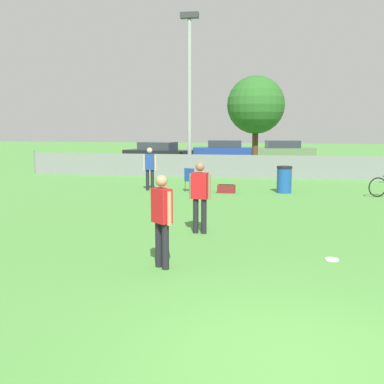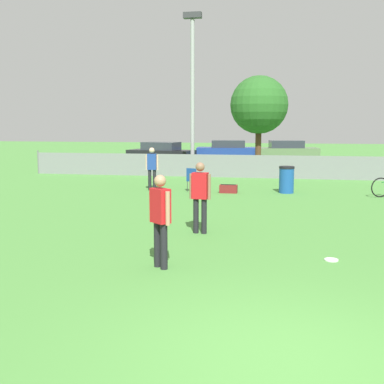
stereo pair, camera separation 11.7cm
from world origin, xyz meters
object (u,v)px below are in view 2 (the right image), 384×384
object	(u,v)px
light_pole	(193,80)
player_thrower_red	(160,215)
parked_car_olive	(286,151)
trash_bin	(286,180)
tree_near_pole	(259,105)
parked_car_dark	(161,153)
spectator_in_blue	(152,166)
folding_chair_sideline	(193,179)
parked_car_blue	(228,150)
gear_bag_sideline	(228,189)
frisbee_disc	(331,260)
player_defender_red	(200,193)

from	to	relation	value
light_pole	player_thrower_red	xyz separation A→B (m)	(2.46, -16.05, -3.79)
parked_car_olive	trash_bin	bearing A→B (deg)	-100.29
tree_near_pole	parked_car_dark	size ratio (longest dim) A/B	1.12
spectator_in_blue	folding_chair_sideline	bearing A→B (deg)	171.14
parked_car_blue	parked_car_olive	bearing A→B (deg)	-2.80
spectator_in_blue	tree_near_pole	bearing A→B (deg)	-120.22
light_pole	gear_bag_sideline	world-z (taller)	light_pole
player_thrower_red	spectator_in_blue	world-z (taller)	player_thrower_red
player_thrower_red	gear_bag_sideline	world-z (taller)	player_thrower_red
frisbee_disc	parked_car_olive	size ratio (longest dim) A/B	0.06
light_pole	trash_bin	bearing A→B (deg)	-51.52
light_pole	player_thrower_red	distance (m)	16.67
player_defender_red	folding_chair_sideline	distance (m)	7.09
player_defender_red	parked_car_dark	world-z (taller)	player_defender_red
parked_car_blue	player_defender_red	bearing A→B (deg)	-91.53
frisbee_disc	parked_car_blue	distance (m)	25.59
frisbee_disc	parked_car_dark	size ratio (longest dim) A/B	0.06
tree_near_pole	gear_bag_sideline	bearing A→B (deg)	-94.42
parked_car_blue	tree_near_pole	bearing A→B (deg)	-78.91
spectator_in_blue	parked_car_blue	distance (m)	16.37
trash_bin	gear_bag_sideline	world-z (taller)	trash_bin
frisbee_disc	trash_bin	xyz separation A→B (m)	(-0.81, 9.05, 0.49)
player_defender_red	frisbee_disc	size ratio (longest dim) A/B	6.37
player_thrower_red	spectator_in_blue	size ratio (longest dim) A/B	1.02
frisbee_disc	gear_bag_sideline	world-z (taller)	gear_bag_sideline
light_pole	folding_chair_sideline	xyz separation A→B (m)	(1.22, -6.26, -4.25)
parked_car_blue	light_pole	bearing A→B (deg)	-100.29
player_thrower_red	parked_car_olive	world-z (taller)	player_thrower_red
spectator_in_blue	trash_bin	bearing A→B (deg)	176.45
player_thrower_red	player_defender_red	bearing A→B (deg)	125.83
frisbee_disc	light_pole	bearing A→B (deg)	110.27
parked_car_blue	parked_car_olive	size ratio (longest dim) A/B	1.00
trash_bin	parked_car_blue	size ratio (longest dim) A/B	0.22
spectator_in_blue	gear_bag_sideline	world-z (taller)	spectator_in_blue
spectator_in_blue	gear_bag_sideline	size ratio (longest dim) A/B	2.53
tree_near_pole	gear_bag_sideline	distance (m)	9.09
light_pole	player_defender_red	world-z (taller)	light_pole
parked_car_blue	frisbee_disc	bearing A→B (deg)	-85.49
tree_near_pole	parked_car_dark	bearing A→B (deg)	146.90
frisbee_disc	player_defender_red	bearing A→B (deg)	147.80
parked_car_dark	parked_car_blue	xyz separation A→B (m)	(3.97, 3.81, 0.02)
player_defender_red	spectator_in_blue	xyz separation A→B (m)	(-3.11, 7.00, -0.02)
player_defender_red	spectator_in_blue	world-z (taller)	player_defender_red
player_thrower_red	frisbee_disc	bearing A→B (deg)	59.33
gear_bag_sideline	spectator_in_blue	bearing A→B (deg)	177.45
player_thrower_red	trash_bin	world-z (taller)	player_thrower_red
tree_near_pole	spectator_in_blue	world-z (taller)	tree_near_pole
light_pole	parked_car_blue	size ratio (longest dim) A/B	1.72
spectator_in_blue	gear_bag_sideline	distance (m)	3.12
trash_bin	parked_car_blue	distance (m)	16.57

